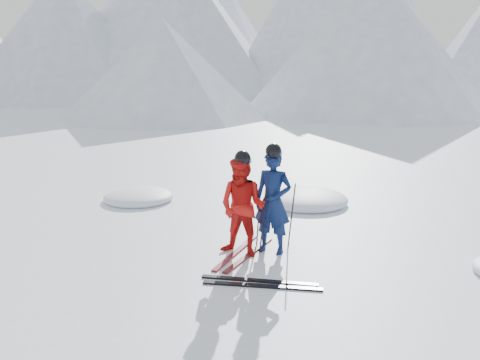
% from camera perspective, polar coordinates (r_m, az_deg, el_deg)
% --- Properties ---
extents(ground, '(160.00, 160.00, 0.00)m').
position_cam_1_polar(ground, '(8.13, 11.65, -9.54)').
color(ground, white).
rests_on(ground, ground).
extents(skier_blue, '(0.64, 0.43, 1.72)m').
position_cam_1_polar(skier_blue, '(8.32, 3.70, -2.48)').
color(skier_blue, '#0B1943').
rests_on(skier_blue, ground).
extents(skier_red, '(0.81, 0.64, 1.63)m').
position_cam_1_polar(skier_red, '(8.19, 0.28, -3.03)').
color(skier_red, red).
rests_on(skier_red, ground).
extents(pole_blue_left, '(0.12, 0.08, 1.15)m').
position_cam_1_polar(pole_blue_left, '(8.63, 2.12, -3.87)').
color(pole_blue_left, black).
rests_on(pole_blue_left, ground).
extents(pole_blue_right, '(0.12, 0.07, 1.15)m').
position_cam_1_polar(pole_blue_right, '(8.55, 5.81, -4.09)').
color(pole_blue_right, black).
rests_on(pole_blue_right, ground).
extents(pole_red_left, '(0.11, 0.09, 1.08)m').
position_cam_1_polar(pole_red_left, '(8.61, -0.93, -4.13)').
color(pole_red_left, black).
rests_on(pole_red_left, ground).
extents(pole_red_right, '(0.11, 0.08, 1.08)m').
position_cam_1_polar(pole_red_right, '(8.30, 2.60, -4.79)').
color(pole_red_right, black).
rests_on(pole_red_right, ground).
extents(ski_worn_left, '(0.10, 1.70, 0.03)m').
position_cam_1_polar(ski_worn_left, '(8.49, -0.48, -8.14)').
color(ski_worn_left, black).
rests_on(ski_worn_left, ground).
extents(ski_worn_right, '(0.20, 1.70, 0.03)m').
position_cam_1_polar(ski_worn_right, '(8.41, 1.04, -8.36)').
color(ski_worn_right, black).
rests_on(ski_worn_right, ground).
extents(ski_loose_a, '(1.68, 0.45, 0.03)m').
position_cam_1_polar(ski_loose_a, '(7.46, 2.19, -11.23)').
color(ski_loose_a, black).
rests_on(ski_loose_a, ground).
extents(ski_loose_b, '(1.67, 0.50, 0.03)m').
position_cam_1_polar(ski_loose_b, '(7.30, 2.51, -11.80)').
color(ski_loose_b, black).
rests_on(ski_loose_b, ground).
extents(snow_lumps, '(10.00, 6.75, 0.42)m').
position_cam_1_polar(snow_lumps, '(10.07, 6.86, -4.89)').
color(snow_lumps, white).
rests_on(snow_lumps, ground).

